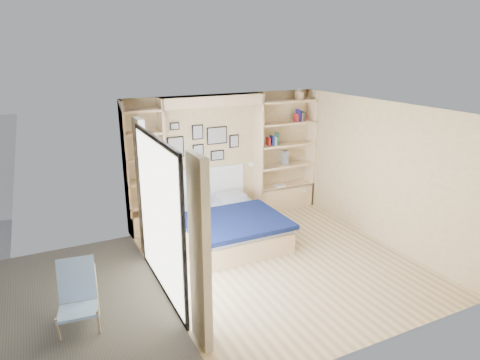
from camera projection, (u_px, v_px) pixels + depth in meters
name	position (u px, v px, depth m)	size (l,w,h in m)	color
ground	(280.00, 261.00, 7.02)	(4.50, 4.50, 0.00)	beige
room_shell	(221.00, 177.00, 7.84)	(4.50, 4.50, 4.50)	#D1B47A
bed	(226.00, 225.00, 7.75)	(1.73, 2.15, 1.07)	beige
photo_gallery	(203.00, 142.00, 8.25)	(1.48, 0.02, 0.82)	black
reading_lamps	(215.00, 169.00, 8.27)	(1.92, 0.12, 0.15)	silver
shelf_decor	(277.00, 131.00, 8.75)	(3.48, 0.23, 2.03)	#A51E1E
deck	(41.00, 320.00, 5.50)	(3.20, 4.00, 0.05)	brown
deck_chair	(77.00, 296.00, 5.35)	(0.57, 0.85, 0.80)	tan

